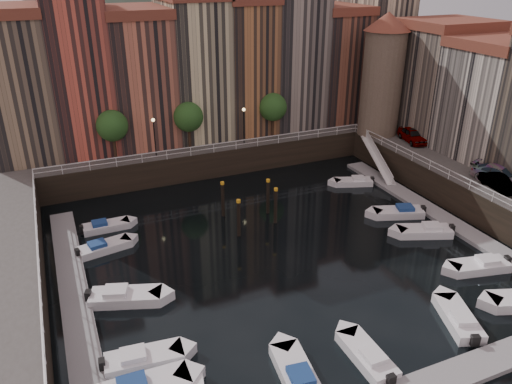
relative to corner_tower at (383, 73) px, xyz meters
name	(u,v)px	position (x,y,z in m)	size (l,w,h in m)	color
ground	(277,247)	(-20.00, -14.50, -10.19)	(200.00, 200.00, 0.00)	black
quay_far	(189,138)	(-20.00, 11.50, -8.69)	(80.00, 20.00, 3.00)	black
dock_left	(75,299)	(-36.20, -15.50, -10.02)	(2.00, 28.00, 0.35)	gray
dock_right	(438,215)	(-3.80, -15.50, -10.02)	(2.00, 28.00, 0.35)	gray
mountains	(103,19)	(-18.28, 95.50, -2.28)	(145.00, 100.00, 18.00)	#2D382D
far_terrace	(218,63)	(-16.69, 9.00, 0.76)	(48.70, 10.30, 17.50)	#856E54
right_terrace	(500,94)	(6.50, -10.70, -0.64)	(9.30, 24.30, 14.00)	#796B5B
corner_tower	(383,73)	(0.00, 0.00, 0.00)	(5.20, 5.20, 13.80)	#6B5B4C
promenade_trees	(194,116)	(-21.33, 3.70, -3.61)	(21.20, 3.20, 5.20)	black
street_lamps	(200,125)	(-21.00, 2.70, -4.30)	(10.36, 0.36, 4.18)	black
railings	(254,184)	(-20.00, -9.62, -6.41)	(36.08, 34.04, 0.52)	white
gangway	(378,158)	(-2.90, -4.50, -8.28)	(2.78, 8.32, 3.73)	white
mooring_pilings	(251,205)	(-20.20, -9.42, -8.54)	(4.47, 4.43, 3.78)	black
boat_left_1	(142,359)	(-33.06, -23.35, -9.82)	(4.95, 2.20, 1.12)	silver
boat_left_2	(124,297)	(-33.00, -16.87, -9.79)	(5.34, 3.40, 1.20)	silver
boat_left_3	(103,247)	(-33.41, -9.34, -9.85)	(4.58, 2.38, 1.03)	silver
boat_left_4	(105,226)	(-32.77, -5.69, -9.86)	(4.26, 1.60, 0.98)	silver
boat_right_1	(480,266)	(-7.01, -23.73, -9.82)	(5.00, 2.70, 1.12)	silver
boat_right_2	(425,231)	(-7.21, -17.72, -9.81)	(4.98, 3.33, 1.13)	silver
boat_right_3	(399,212)	(-7.04, -13.89, -9.82)	(4.97, 3.18, 1.12)	silver
boat_right_4	(354,182)	(-6.88, -6.07, -9.87)	(4.31, 2.78, 0.97)	silver
boat_near_1	(297,375)	(-25.24, -28.14, -9.80)	(2.41, 5.16, 1.16)	silver
boat_near_2	(368,356)	(-20.67, -28.45, -9.83)	(1.76, 4.74, 1.09)	silver
boat_near_3	(459,319)	(-13.18, -27.94, -9.82)	(3.25, 4.99, 1.12)	silver
car_a	(412,136)	(1.75, -4.30, -6.41)	(1.86, 4.61, 1.57)	gray
car_b	(498,183)	(0.32, -17.82, -6.54)	(1.39, 3.98, 1.31)	gray
car_c	(500,176)	(1.66, -16.75, -6.44)	(2.11, 5.18, 1.50)	gray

